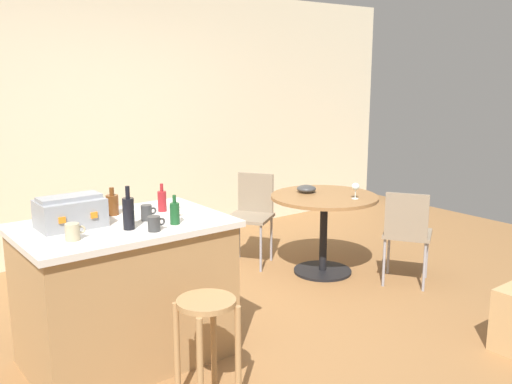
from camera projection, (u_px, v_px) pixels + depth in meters
ground_plane at (248, 336)px, 4.07m from camera, size 8.80×8.80×0.00m
back_wall at (98, 122)px, 5.74m from camera, size 8.00×0.10×2.70m
kitchen_island at (126, 291)px, 3.68m from camera, size 1.30×0.87×0.92m
wooden_stool at (207, 328)px, 3.17m from camera, size 0.33×0.33×0.63m
dining_table at (324, 214)px, 5.25m from camera, size 0.98×0.98×0.74m
folding_chair_near at (407, 230)px, 4.95m from camera, size 0.55×0.55×0.85m
folding_chair_far at (252, 211)px, 5.54m from camera, size 0.56×0.56×0.87m
toolbox at (70, 212)px, 3.47m from camera, size 0.39×0.27×0.20m
bottle_0 at (112, 204)px, 3.77m from camera, size 0.08×0.08×0.18m
bottle_1 at (162, 201)px, 3.86m from camera, size 0.06×0.06×0.19m
bottle_2 at (129, 213)px, 3.42m from camera, size 0.07×0.07×0.27m
bottle_3 at (175, 213)px, 3.54m from camera, size 0.06×0.06×0.19m
cup_0 at (154, 224)px, 3.39m from camera, size 0.11×0.08×0.09m
cup_1 at (173, 211)px, 3.69m from camera, size 0.11×0.07×0.09m
cup_2 at (73, 232)px, 3.21m from camera, size 0.12×0.08×0.10m
cup_3 at (147, 213)px, 3.64m from camera, size 0.11×0.07×0.10m
wine_glass at (355, 187)px, 5.05m from camera, size 0.07×0.07×0.14m
serving_bowl at (306, 189)px, 5.33m from camera, size 0.18×0.18×0.07m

